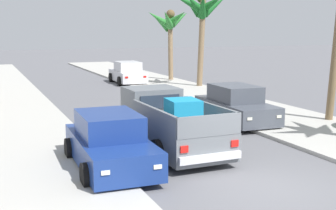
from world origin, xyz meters
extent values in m
plane|color=slate|center=(0.00, 0.00, 0.00)|extent=(160.00, 160.00, 0.00)
cube|color=#B2AFA8|center=(-5.26, 12.00, 0.06)|extent=(4.62, 60.00, 0.12)
cube|color=#B2AFA8|center=(5.26, 12.00, 0.06)|extent=(4.62, 60.00, 0.12)
cube|color=silver|center=(-4.34, 12.00, 0.05)|extent=(0.16, 60.00, 0.10)
cube|color=silver|center=(4.34, 12.00, 0.05)|extent=(0.16, 60.00, 0.10)
cube|color=slate|center=(-0.82, 4.08, 0.60)|extent=(1.99, 5.13, 0.80)
cube|color=slate|center=(-0.84, 5.68, 1.40)|extent=(1.74, 1.52, 0.80)
cube|color=#283342|center=(-0.83, 4.92, 1.42)|extent=(1.38, 0.08, 0.44)
cube|color=#283342|center=(-0.85, 6.44, 1.42)|extent=(1.46, 0.08, 0.48)
cube|color=slate|center=(-1.72, 3.20, 1.28)|extent=(0.15, 3.30, 0.56)
cube|color=slate|center=(0.10, 3.23, 1.28)|extent=(0.15, 3.30, 0.56)
cube|color=slate|center=(-0.78, 1.57, 1.28)|extent=(1.88, 0.13, 0.56)
cube|color=silver|center=(-0.78, 1.48, 0.44)|extent=(1.83, 0.15, 0.20)
cylinder|color=black|center=(-1.82, 5.59, 0.38)|extent=(0.27, 0.76, 0.76)
cylinder|color=black|center=(0.14, 5.62, 0.38)|extent=(0.27, 0.76, 0.76)
cylinder|color=black|center=(-1.78, 2.66, 0.38)|extent=(0.27, 0.76, 0.76)
cylinder|color=black|center=(0.18, 2.69, 0.38)|extent=(0.27, 0.76, 0.76)
cube|color=red|center=(-1.53, 1.50, 0.74)|extent=(0.22, 0.04, 0.18)
cube|color=red|center=(-0.03, 1.52, 0.74)|extent=(0.22, 0.04, 0.18)
cube|color=#198CBF|center=(-0.81, 3.15, 1.37)|extent=(0.97, 1.09, 0.75)
cube|color=silver|center=(3.44, 21.77, 0.54)|extent=(1.95, 4.28, 0.72)
cube|color=silver|center=(3.43, 21.67, 1.22)|extent=(1.62, 2.17, 0.64)
cube|color=#283342|center=(3.48, 22.63, 1.20)|extent=(1.37, 0.14, 0.52)
cube|color=#283342|center=(3.39, 20.70, 1.20)|extent=(1.34, 0.14, 0.50)
cylinder|color=black|center=(2.60, 23.11, 0.32)|extent=(0.25, 0.65, 0.64)
cylinder|color=black|center=(4.40, 23.02, 0.32)|extent=(0.25, 0.65, 0.64)
cylinder|color=black|center=(2.47, 20.51, 0.32)|extent=(0.25, 0.65, 0.64)
cylinder|color=black|center=(4.28, 20.42, 0.32)|extent=(0.25, 0.65, 0.64)
cube|color=red|center=(2.71, 19.69, 0.64)|extent=(0.20, 0.05, 0.12)
cube|color=white|center=(2.92, 23.90, 0.61)|extent=(0.20, 0.05, 0.10)
cube|color=red|center=(3.97, 19.63, 0.64)|extent=(0.20, 0.05, 0.12)
cube|color=white|center=(4.15, 23.84, 0.61)|extent=(0.20, 0.05, 0.10)
cube|color=#474C56|center=(3.26, 6.88, 0.54)|extent=(1.92, 4.26, 0.72)
cube|color=#474C56|center=(3.27, 6.98, 1.22)|extent=(1.60, 2.16, 0.64)
cube|color=#283342|center=(3.23, 6.01, 1.20)|extent=(1.37, 0.13, 0.52)
cube|color=#283342|center=(3.30, 7.95, 1.20)|extent=(1.34, 0.13, 0.50)
cylinder|color=black|center=(4.11, 5.55, 0.32)|extent=(0.24, 0.65, 0.64)
cylinder|color=black|center=(2.31, 5.62, 0.32)|extent=(0.24, 0.65, 0.64)
cylinder|color=black|center=(4.21, 8.15, 0.32)|extent=(0.24, 0.65, 0.64)
cylinder|color=black|center=(2.41, 8.22, 0.32)|extent=(0.24, 0.65, 0.64)
cube|color=red|center=(3.98, 8.97, 0.64)|extent=(0.20, 0.05, 0.12)
cube|color=white|center=(3.80, 4.75, 0.61)|extent=(0.20, 0.05, 0.10)
cube|color=red|center=(2.71, 9.02, 0.64)|extent=(0.20, 0.05, 0.12)
cube|color=white|center=(2.57, 4.80, 0.61)|extent=(0.20, 0.05, 0.10)
cube|color=navy|center=(-3.08, 2.91, 0.54)|extent=(1.90, 4.26, 0.72)
cube|color=navy|center=(-3.08, 3.01, 1.22)|extent=(1.59, 2.15, 0.64)
cube|color=#283342|center=(-3.11, 2.04, 1.20)|extent=(1.37, 0.13, 0.52)
cube|color=#283342|center=(-3.05, 3.98, 1.20)|extent=(1.34, 0.13, 0.50)
cylinder|color=black|center=(-2.23, 1.58, 0.32)|extent=(0.24, 0.65, 0.64)
cylinder|color=black|center=(-4.03, 1.64, 0.32)|extent=(0.24, 0.65, 0.64)
cylinder|color=black|center=(-2.14, 4.18, 0.32)|extent=(0.24, 0.65, 0.64)
cylinder|color=black|center=(-3.94, 4.24, 0.32)|extent=(0.24, 0.65, 0.64)
cube|color=red|center=(-2.38, 5.00, 0.64)|extent=(0.20, 0.05, 0.12)
cube|color=white|center=(-2.54, 0.78, 0.61)|extent=(0.20, 0.05, 0.10)
cube|color=red|center=(-3.65, 5.04, 0.64)|extent=(0.20, 0.05, 0.12)
cube|color=white|center=(-3.77, 0.82, 0.61)|extent=(0.20, 0.05, 0.10)
cylinder|color=#846B4C|center=(7.06, 17.47, 2.87)|extent=(0.37, 0.78, 5.75)
cone|color=#196023|center=(7.98, 17.39, 5.29)|extent=(1.85, 0.71, 1.55)
cone|color=#196023|center=(7.54, 18.16, 5.43)|extent=(1.45, 1.74, 1.31)
cone|color=#196023|center=(6.77, 18.30, 5.29)|extent=(1.10, 1.82, 1.53)
cone|color=#196023|center=(6.17, 17.73, 5.45)|extent=(1.99, 1.07, 1.28)
cone|color=#196023|center=(6.37, 17.26, 5.41)|extent=(1.58, 0.97, 1.31)
cone|color=#196023|center=(6.67, 16.57, 5.23)|extent=(1.25, 1.94, 1.66)
cone|color=#196023|center=(7.47, 16.69, 5.44)|extent=(1.34, 1.87, 1.30)
cylinder|color=#846B4C|center=(6.79, 21.88, 2.44)|extent=(0.34, 0.50, 4.88)
cone|color=#2D7F33|center=(7.50, 21.85, 4.55)|extent=(1.50, 0.61, 1.29)
cone|color=#2D7F33|center=(7.27, 22.78, 4.52)|extent=(1.48, 2.11, 1.41)
cone|color=#2D7F33|center=(6.32, 22.82, 4.40)|extent=(1.41, 2.10, 1.62)
cone|color=#2D7F33|center=(5.86, 21.85, 4.52)|extent=(1.90, 0.61, 1.39)
cone|color=#2D7F33|center=(6.18, 21.00, 4.49)|extent=(1.69, 2.08, 1.47)
cone|color=#2D7F33|center=(7.08, 21.19, 4.63)|extent=(1.12, 1.67, 1.18)
sphere|color=brown|center=(6.79, 21.88, 4.87)|extent=(0.62, 0.62, 0.62)
camera|label=1|loc=(-6.21, -8.57, 3.74)|focal=48.15mm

